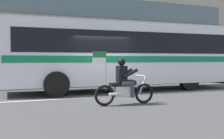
{
  "coord_description": "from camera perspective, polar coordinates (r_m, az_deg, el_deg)",
  "views": [
    {
      "loc": [
        -4.14,
        -11.02,
        1.52
      ],
      "look_at": [
        0.02,
        -0.93,
        1.12
      ],
      "focal_mm": 44.13,
      "sensor_mm": 36.0,
      "label": 1
    }
  ],
  "objects": [
    {
      "name": "ground_plane",
      "position": [
        11.87,
        -1.78,
        -5.25
      ],
      "size": [
        60.0,
        60.0,
        0.0
      ],
      "primitive_type": "plane",
      "color": "#3D3D3F"
    },
    {
      "name": "sidewalk_curb",
      "position": [
        16.7,
        -7.95,
        -2.86
      ],
      "size": [
        28.0,
        3.8,
        0.15
      ],
      "primitive_type": "cube",
      "color": "#A39E93",
      "rests_on": "ground_plane"
    },
    {
      "name": "lane_center_stripe",
      "position": [
        11.31,
        -0.71,
        -5.59
      ],
      "size": [
        26.6,
        0.14,
        0.01
      ],
      "primitive_type": "cube",
      "color": "silver",
      "rests_on": "ground_plane"
    },
    {
      "name": "transit_bus",
      "position": [
        13.43,
        2.22,
        3.67
      ],
      "size": [
        11.23,
        2.88,
        3.22
      ],
      "color": "silver",
      "rests_on": "ground_plane"
    },
    {
      "name": "motorcycle_with_rider",
      "position": [
        9.22,
        2.55,
        -3.2
      ],
      "size": [
        2.2,
        0.64,
        1.78
      ],
      "color": "black",
      "rests_on": "ground_plane"
    },
    {
      "name": "fire_hydrant",
      "position": [
        15.39,
        -12.7,
        -1.66
      ],
      "size": [
        0.22,
        0.3,
        0.75
      ],
      "color": "gold",
      "rests_on": "sidewalk_curb"
    }
  ]
}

